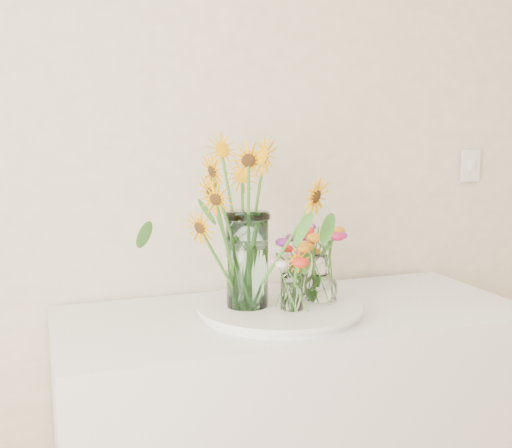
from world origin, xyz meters
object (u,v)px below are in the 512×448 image
small_vase_a (292,292)px  small_vase_b (321,279)px  small_vase_c (299,279)px  tray (280,310)px  mason_jar (247,260)px

small_vase_a → small_vase_b: size_ratio=0.76×
small_vase_a → small_vase_c: small_vase_a is taller
tray → small_vase_a: size_ratio=4.14×
tray → small_vase_b: (0.13, -0.01, 0.09)m
tray → mason_jar: size_ratio=1.64×
tray → small_vase_c: (0.10, 0.09, 0.06)m
tray → small_vase_b: 0.16m
small_vase_a → small_vase_c: (0.08, 0.15, -0.00)m
mason_jar → small_vase_b: 0.24m
tray → mason_jar: (-0.10, 0.02, 0.15)m
small_vase_a → small_vase_c: 0.17m
small_vase_a → small_vase_b: (0.11, 0.05, 0.02)m
mason_jar → small_vase_c: bearing=20.9°
small_vase_a → small_vase_c: bearing=60.4°
small_vase_a → small_vase_b: small_vase_b is taller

